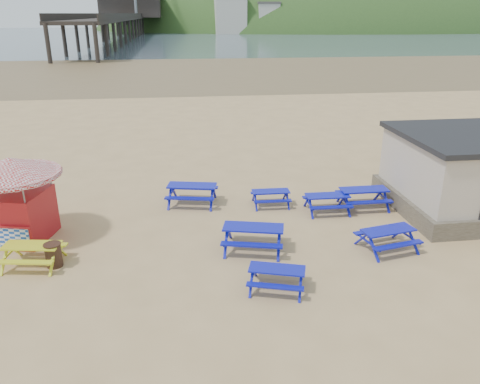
{
  "coord_description": "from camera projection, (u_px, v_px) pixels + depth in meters",
  "views": [
    {
      "loc": [
        -1.73,
        -15.29,
        7.49
      ],
      "look_at": [
        0.48,
        1.5,
        1.0
      ],
      "focal_mm": 35.0,
      "sensor_mm": 36.0,
      "label": 1
    }
  ],
  "objects": [
    {
      "name": "picnic_table_blue_a",
      "position": [
        192.0,
        194.0,
        19.5
      ],
      "size": [
        2.29,
        1.99,
        0.84
      ],
      "rotation": [
        0.0,
        0.0,
        -0.21
      ],
      "color": "#100FAA",
      "rests_on": "ground"
    },
    {
      "name": "picnic_table_blue_f",
      "position": [
        387.0,
        239.0,
        15.72
      ],
      "size": [
        2.04,
        1.78,
        0.75
      ],
      "rotation": [
        0.0,
        0.0,
        0.21
      ],
      "color": "#100FAA",
      "rests_on": "ground"
    },
    {
      "name": "picnic_table_yellow",
      "position": [
        33.0,
        255.0,
        14.72
      ],
      "size": [
        1.94,
        1.65,
        0.73
      ],
      "rotation": [
        0.0,
        0.0,
        -0.15
      ],
      "color": "#D0C30B",
      "rests_on": "ground"
    },
    {
      "name": "pier",
      "position": [
        131.0,
        19.0,
        177.92
      ],
      "size": [
        24.0,
        220.0,
        39.29
      ],
      "color": "black",
      "rests_on": "ground"
    },
    {
      "name": "headland_town",
      "position": [
        353.0,
        49.0,
        244.21
      ],
      "size": [
        264.0,
        144.0,
        108.0
      ],
      "color": "#2D4C1E",
      "rests_on": "ground"
    },
    {
      "name": "picnic_table_blue_d",
      "position": [
        253.0,
        238.0,
        15.72
      ],
      "size": [
        2.34,
        2.05,
        0.84
      ],
      "rotation": [
        0.0,
        0.0,
        -0.24
      ],
      "color": "#100FAA",
      "rests_on": "ground"
    },
    {
      "name": "picnic_table_blue_b",
      "position": [
        271.0,
        198.0,
        19.38
      ],
      "size": [
        1.56,
        1.27,
        0.64
      ],
      "rotation": [
        0.0,
        0.0,
        -0.02
      ],
      "color": "#100FAA",
      "rests_on": "ground"
    },
    {
      "name": "litter_bin",
      "position": [
        54.0,
        255.0,
        14.67
      ],
      "size": [
        0.53,
        0.53,
        0.78
      ],
      "color": "#382315",
      "rests_on": "ground"
    },
    {
      "name": "ice_cream_kiosk",
      "position": [
        14.0,
        189.0,
        15.97
      ],
      "size": [
        4.03,
        4.03,
        2.99
      ],
      "rotation": [
        0.0,
        0.0,
        -0.24
      ],
      "color": "#A5161C",
      "rests_on": "ground"
    },
    {
      "name": "ground",
      "position": [
        232.0,
        233.0,
        17.05
      ],
      "size": [
        400.0,
        400.0,
        0.0
      ],
      "primitive_type": "plane",
      "color": "tan",
      "rests_on": "ground"
    },
    {
      "name": "picnic_table_blue_c",
      "position": [
        327.0,
        203.0,
        18.73
      ],
      "size": [
        1.75,
        1.41,
        0.72
      ],
      "rotation": [
        0.0,
        0.0,
        -0.01
      ],
      "color": "#100FAA",
      "rests_on": "ground"
    },
    {
      "name": "picnic_table_blue_e",
      "position": [
        277.0,
        278.0,
        13.48
      ],
      "size": [
        1.91,
        1.71,
        0.67
      ],
      "rotation": [
        0.0,
        0.0,
        -0.3
      ],
      "color": "#100FAA",
      "rests_on": "ground"
    },
    {
      "name": "wet_sand",
      "position": [
        189.0,
        68.0,
        67.97
      ],
      "size": [
        400.0,
        400.0,
        0.0
      ],
      "primitive_type": "plane",
      "color": "brown",
      "rests_on": "ground"
    },
    {
      "name": "sea",
      "position": [
        180.0,
        35.0,
        174.44
      ],
      "size": [
        400.0,
        400.0,
        0.0
      ],
      "primitive_type": "plane",
      "color": "#435460",
      "rests_on": "ground"
    },
    {
      "name": "picnic_table_blue_g",
      "position": [
        363.0,
        198.0,
        19.16
      ],
      "size": [
        1.92,
        1.55,
        0.8
      ],
      "rotation": [
        0.0,
        0.0,
        -0.0
      ],
      "color": "#100FAA",
      "rests_on": "ground"
    }
  ]
}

